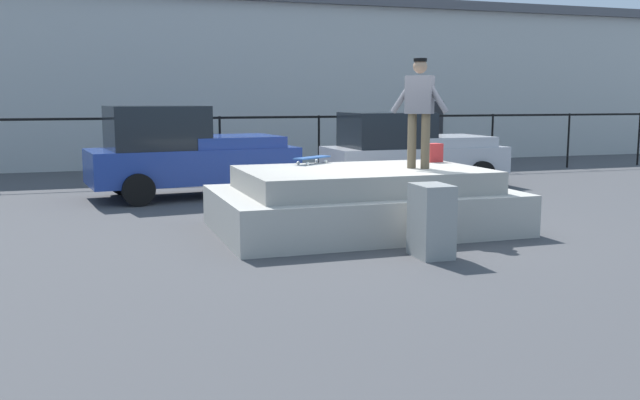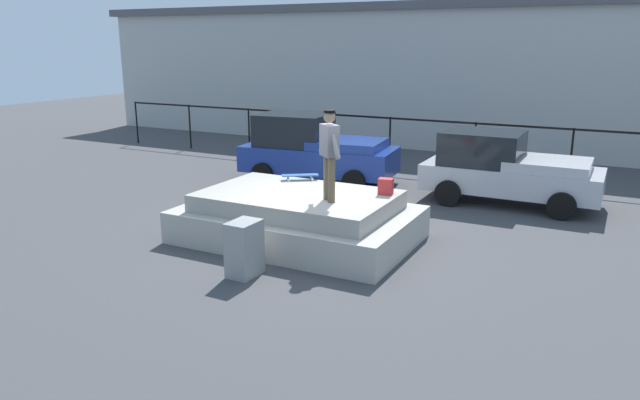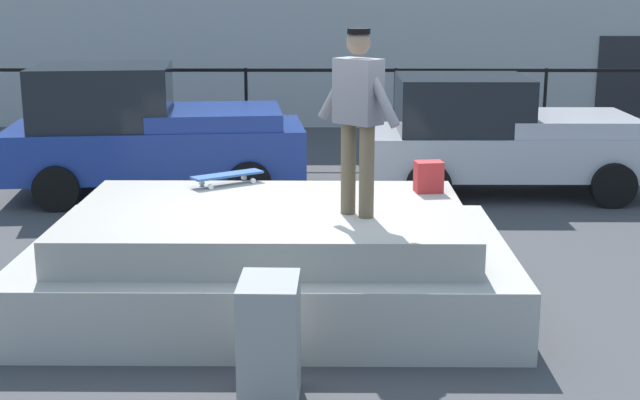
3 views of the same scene
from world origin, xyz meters
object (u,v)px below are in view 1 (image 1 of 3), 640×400
object	(u,v)px
car_blue_pickup_near	(186,153)
car_silver_pickup_mid	(409,150)
skateboard	(312,158)
utility_box	(431,221)
skateboarder	(419,105)
backpack	(433,153)

from	to	relation	value
car_blue_pickup_near	car_silver_pickup_mid	xyz separation A→B (m)	(5.30, 0.15, -0.07)
skateboard	car_blue_pickup_near	bearing A→B (deg)	113.73
skateboard	car_blue_pickup_near	distance (m)	4.05
skateboard	utility_box	bearing A→B (deg)	-78.26
utility_box	skateboarder	bearing A→B (deg)	70.07
skateboarder	skateboard	world-z (taller)	skateboarder
skateboarder	car_silver_pickup_mid	bearing A→B (deg)	65.78
backpack	utility_box	distance (m)	3.23
skateboarder	backpack	world-z (taller)	skateboarder
car_blue_pickup_near	car_silver_pickup_mid	distance (m)	5.30
skateboarder	backpack	bearing A→B (deg)	51.22
backpack	car_blue_pickup_near	world-z (taller)	car_blue_pickup_near
car_silver_pickup_mid	utility_box	size ratio (longest dim) A/B	4.35
backpack	car_silver_pickup_mid	distance (m)	4.46
skateboard	car_silver_pickup_mid	world-z (taller)	car_silver_pickup_mid
skateboarder	skateboard	xyz separation A→B (m)	(-1.36, 1.29, -0.90)
car_silver_pickup_mid	backpack	bearing A→B (deg)	-110.23
skateboard	backpack	world-z (taller)	backpack
skateboarder	skateboard	distance (m)	2.07
utility_box	car_silver_pickup_mid	bearing A→B (deg)	67.74
skateboarder	utility_box	world-z (taller)	skateboarder
skateboard	car_silver_pickup_mid	xyz separation A→B (m)	(3.67, 3.85, -0.21)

